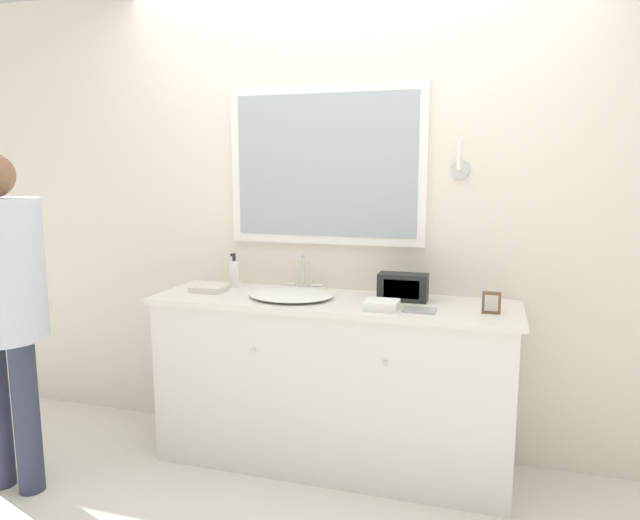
# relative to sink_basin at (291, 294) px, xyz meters

# --- Properties ---
(ground_plane) EXTENTS (14.00, 14.00, 0.00)m
(ground_plane) POSITION_rel_sink_basin_xyz_m (0.21, -0.27, -0.91)
(ground_plane) COLOR silver
(wall_back) EXTENTS (8.00, 0.18, 2.55)m
(wall_back) POSITION_rel_sink_basin_xyz_m (0.21, 0.31, 0.38)
(wall_back) COLOR silver
(wall_back) RESTS_ON ground_plane
(vanity_counter) EXTENTS (1.86, 0.54, 0.89)m
(vanity_counter) POSITION_rel_sink_basin_xyz_m (0.21, 0.02, -0.46)
(vanity_counter) COLOR silver
(vanity_counter) RESTS_ON ground_plane
(sink_basin) EXTENTS (0.44, 0.41, 0.20)m
(sink_basin) POSITION_rel_sink_basin_xyz_m (0.00, 0.00, 0.00)
(sink_basin) COLOR white
(sink_basin) RESTS_ON vanity_counter
(soap_bottle) EXTENTS (0.06, 0.06, 0.19)m
(soap_bottle) POSITION_rel_sink_basin_xyz_m (-0.39, 0.15, 0.06)
(soap_bottle) COLOR white
(soap_bottle) RESTS_ON vanity_counter
(appliance_box) EXTENTS (0.25, 0.11, 0.14)m
(appliance_box) POSITION_rel_sink_basin_xyz_m (0.56, 0.10, 0.05)
(appliance_box) COLOR black
(appliance_box) RESTS_ON vanity_counter
(picture_frame) EXTENTS (0.08, 0.01, 0.10)m
(picture_frame) POSITION_rel_sink_basin_xyz_m (0.99, -0.05, 0.03)
(picture_frame) COLOR brown
(picture_frame) RESTS_ON vanity_counter
(hand_towel_near_sink) EXTENTS (0.18, 0.14, 0.03)m
(hand_towel_near_sink) POSITION_rel_sink_basin_xyz_m (-0.47, 0.01, -0.00)
(hand_towel_near_sink) COLOR silver
(hand_towel_near_sink) RESTS_ON vanity_counter
(hand_towel_far_corner) EXTENTS (0.16, 0.14, 0.04)m
(hand_towel_far_corner) POSITION_rel_sink_basin_xyz_m (0.49, -0.12, 0.00)
(hand_towel_far_corner) COLOR white
(hand_towel_far_corner) RESTS_ON vanity_counter
(metal_tray) EXTENTS (0.15, 0.11, 0.01)m
(metal_tray) POSITION_rel_sink_basin_xyz_m (0.67, -0.10, -0.01)
(metal_tray) COLOR #ADADB2
(metal_tray) RESTS_ON vanity_counter
(person) EXTENTS (0.39, 0.39, 1.62)m
(person) POSITION_rel_sink_basin_xyz_m (-1.19, -0.66, 0.09)
(person) COLOR #33384C
(person) RESTS_ON ground_plane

